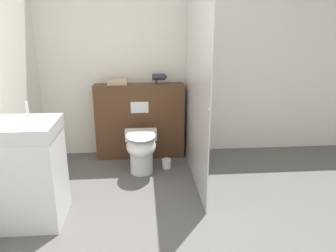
# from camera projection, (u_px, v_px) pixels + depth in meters

# --- Properties ---
(wall_back) EXTENTS (8.00, 0.06, 2.50)m
(wall_back) POSITION_uv_depth(u_px,v_px,m) (154.00, 59.00, 4.20)
(wall_back) COLOR silver
(wall_back) RESTS_ON ground_plane
(partition_panel) EXTENTS (1.13, 0.21, 0.97)m
(partition_panel) POSITION_uv_depth(u_px,v_px,m) (140.00, 121.00, 4.23)
(partition_panel) COLOR #51331E
(partition_panel) RESTS_ON ground_plane
(shower_glass) EXTENTS (0.04, 1.60, 2.09)m
(shower_glass) POSITION_uv_depth(u_px,v_px,m) (195.00, 87.00, 3.50)
(shower_glass) COLOR silver
(shower_glass) RESTS_ON ground_plane
(toilet) EXTENTS (0.38, 0.55, 0.50)m
(toilet) POSITION_uv_depth(u_px,v_px,m) (141.00, 149.00, 3.79)
(toilet) COLOR white
(toilet) RESTS_ON ground_plane
(sink_vanity) EXTENTS (0.54, 0.52, 1.06)m
(sink_vanity) POSITION_uv_depth(u_px,v_px,m) (30.00, 173.00, 2.84)
(sink_vanity) COLOR white
(sink_vanity) RESTS_ON ground_plane
(hair_drier) EXTENTS (0.19, 0.08, 0.13)m
(hair_drier) POSITION_uv_depth(u_px,v_px,m) (159.00, 77.00, 4.09)
(hair_drier) COLOR #2D2D33
(hair_drier) RESTS_ON partition_panel
(folded_towel) EXTENTS (0.24, 0.14, 0.07)m
(folded_towel) POSITION_uv_depth(u_px,v_px,m) (117.00, 82.00, 4.05)
(folded_towel) COLOR tan
(folded_towel) RESTS_ON partition_panel
(spare_toilet_roll) EXTENTS (0.11, 0.11, 0.11)m
(spare_toilet_roll) POSITION_uv_depth(u_px,v_px,m) (166.00, 163.00, 4.00)
(spare_toilet_roll) COLOR white
(spare_toilet_roll) RESTS_ON ground_plane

